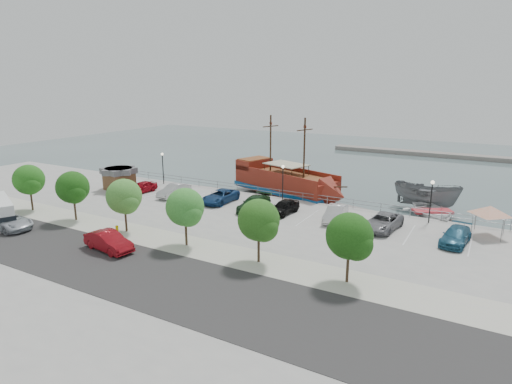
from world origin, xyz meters
The scene contains 34 objects.
ground centered at (0.00, 0.00, -1.00)m, with size 160.00×160.00×0.00m, color #495A5D.
land_slab centered at (0.00, -21.00, -0.60)m, with size 100.00×58.00×1.20m, color #989794.
street centered at (0.00, -16.00, 0.01)m, with size 100.00×8.00×0.04m, color #312E2E.
sidewalk centered at (0.00, -10.00, 0.01)m, with size 100.00×4.00×0.05m, color beige.
seawall_railing centered at (0.00, 7.80, 0.53)m, with size 50.00×0.06×1.00m.
far_shore centered at (10.00, 55.00, -0.60)m, with size 40.00×3.00×0.80m, color gray.
pirate_ship centered at (-1.22, 11.69, 0.81)m, with size 17.41×9.66×10.80m.
patrol_boat centered at (14.57, 14.65, 0.49)m, with size 2.89×7.69×2.98m, color slate.
speedboat centered at (15.83, 10.54, -0.29)m, with size 4.92×6.89×1.43m, color white.
dock_west centered at (-13.74, 9.20, -0.81)m, with size 6.76×1.93×0.39m, color gray.
dock_mid centered at (8.63, 9.20, -0.79)m, with size 7.43×2.12×0.42m, color gray.
dock_east centered at (15.19, 9.20, -0.81)m, with size 6.51×1.86×0.37m, color slate.
shed centered at (-20.85, 1.35, 1.50)m, with size 3.99×3.99×2.82m.
canopy_tent centered at (21.14, 5.36, 2.76)m, with size 4.10×4.10×3.17m.
street_van centered at (-18.33, -14.98, 0.76)m, with size 2.53×5.47×1.52m, color silver.
street_sedan centered at (-5.86, -14.01, 0.79)m, with size 1.68×4.82×1.59m, color maroon.
fire_hydrant centered at (-8.37, -10.80, 0.44)m, with size 0.28×0.28×0.80m.
lamp_post_left centered at (-18.00, 6.50, 2.94)m, with size 0.36×0.36×4.28m.
lamp_post_mid centered at (0.00, 6.50, 2.94)m, with size 0.36×0.36×4.28m.
lamp_post_right centered at (16.00, 6.50, 2.94)m, with size 0.36×0.36×4.28m.
tree_a centered at (-21.85, -10.07, 3.30)m, with size 3.30×3.20×5.00m.
tree_b centered at (-14.85, -10.07, 3.30)m, with size 3.30×3.20×5.00m.
tree_c centered at (-7.85, -10.07, 3.30)m, with size 3.30×3.20×5.00m.
tree_d centered at (-0.85, -10.07, 3.30)m, with size 3.30×3.20×5.00m.
tree_e centered at (6.15, -10.07, 3.30)m, with size 3.30×3.20×5.00m.
tree_f centered at (13.15, -10.07, 3.30)m, with size 3.30×3.20×5.00m.
parked_car_a centered at (-17.14, 1.54, 0.71)m, with size 1.68×4.16×1.42m, color #A40C18.
parked_car_b centered at (-12.32, 1.93, 0.77)m, with size 1.62×4.65×1.53m, color #B9B9B9.
parked_car_c centered at (-5.99, 2.53, 0.74)m, with size 2.45×5.30×1.47m, color navy.
parked_car_d centered at (-1.09, 1.71, 0.76)m, with size 2.12×5.20×1.51m, color #143417.
parked_car_e centered at (2.27, 2.18, 0.74)m, with size 1.75×4.35×1.48m, color black.
parked_car_f centered at (7.80, 2.53, 0.78)m, with size 1.66×4.75×1.56m, color silver.
parked_car_g centered at (12.51, 2.29, 0.74)m, with size 2.47×5.35×1.49m, color gray.
parked_car_h centered at (18.82, 1.65, 0.70)m, with size 1.96×4.82×1.40m, color #245C79.
Camera 1 is at (20.84, -36.72, 13.43)m, focal length 30.00 mm.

